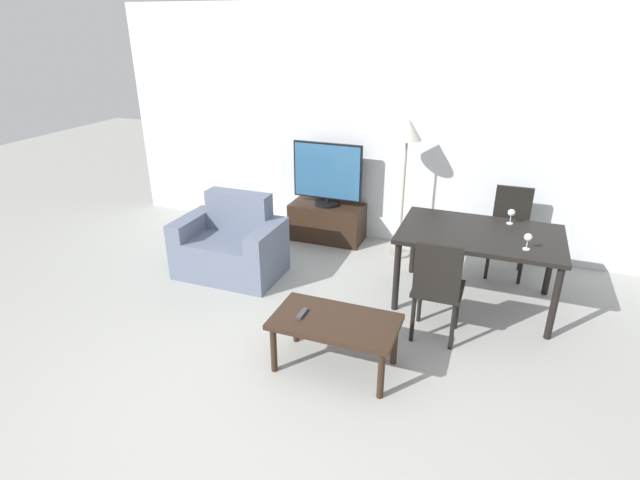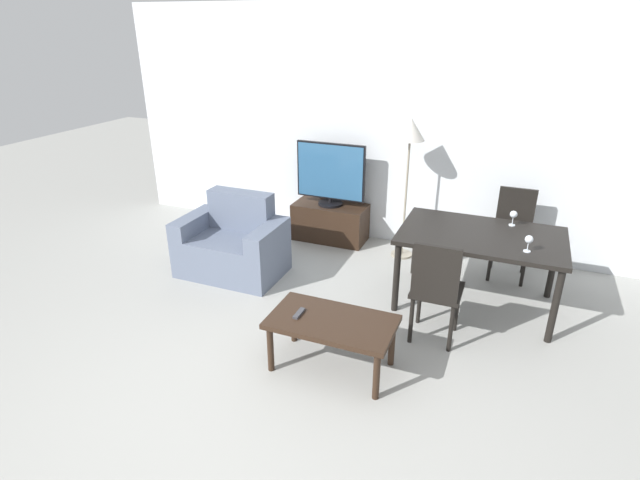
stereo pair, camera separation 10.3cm
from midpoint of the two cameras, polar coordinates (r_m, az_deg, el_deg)
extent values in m
plane|color=#9E9E99|center=(3.59, -9.20, -20.44)|extent=(18.00, 18.00, 0.00)
cube|color=silver|center=(5.88, 6.86, 12.49)|extent=(6.81, 0.06, 2.70)
cube|color=slate|center=(5.36, -10.76, -1.81)|extent=(0.71, 0.69, 0.42)
cube|color=slate|center=(5.39, -9.77, 3.27)|extent=(0.71, 0.20, 0.42)
cube|color=slate|center=(5.55, -14.76, -0.24)|extent=(0.18, 0.69, 0.60)
cube|color=slate|center=(5.11, -6.57, -1.69)|extent=(0.18, 0.69, 0.60)
cube|color=black|center=(6.11, 0.34, 2.08)|extent=(0.88, 0.42, 0.45)
cylinder|color=black|center=(6.02, 0.35, 4.21)|extent=(0.29, 0.29, 0.03)
cylinder|color=black|center=(6.01, 0.35, 4.57)|extent=(0.04, 0.04, 0.05)
cube|color=black|center=(5.90, 0.36, 7.87)|extent=(0.84, 0.04, 0.67)
cube|color=#2D5B84|center=(5.88, 0.28, 7.81)|extent=(0.80, 0.01, 0.63)
cube|color=black|center=(3.79, 0.96, -9.34)|extent=(0.95, 0.53, 0.04)
cylinder|color=black|center=(3.90, -6.08, -12.32)|extent=(0.05, 0.05, 0.39)
cylinder|color=black|center=(3.66, 6.16, -15.08)|extent=(0.05, 0.05, 0.39)
cylinder|color=black|center=(4.21, -3.50, -9.21)|extent=(0.05, 0.05, 0.39)
cylinder|color=black|center=(3.99, 7.78, -11.49)|extent=(0.05, 0.05, 0.39)
cube|color=black|center=(4.75, 17.30, 0.63)|extent=(1.45, 0.93, 0.04)
cylinder|color=black|center=(4.61, 8.11, -4.16)|extent=(0.06, 0.06, 0.68)
cylinder|color=black|center=(4.56, 24.62, -6.61)|extent=(0.06, 0.06, 0.68)
cylinder|color=black|center=(5.33, 10.13, -0.33)|extent=(0.06, 0.06, 0.68)
cylinder|color=black|center=(5.29, 24.34, -2.40)|extent=(0.06, 0.06, 0.68)
cube|color=black|center=(4.25, 12.68, -5.45)|extent=(0.40, 0.40, 0.04)
cylinder|color=black|center=(4.53, 10.72, -6.77)|extent=(0.04, 0.04, 0.43)
cylinder|color=black|center=(4.50, 14.79, -7.41)|extent=(0.04, 0.04, 0.43)
cylinder|color=black|center=(4.25, 9.87, -8.87)|extent=(0.04, 0.04, 0.43)
cylinder|color=black|center=(4.22, 14.23, -9.57)|extent=(0.04, 0.04, 0.43)
cube|color=black|center=(3.98, 12.57, -3.57)|extent=(0.37, 0.04, 0.46)
cube|color=black|center=(5.49, 20.22, 0.48)|extent=(0.40, 0.40, 0.04)
cylinder|color=black|center=(5.43, 18.12, -2.17)|extent=(0.04, 0.04, 0.43)
cylinder|color=black|center=(5.44, 21.50, -2.66)|extent=(0.04, 0.04, 0.43)
cylinder|color=black|center=(5.73, 18.36, -0.84)|extent=(0.04, 0.04, 0.43)
cylinder|color=black|center=(5.73, 21.56, -1.30)|extent=(0.04, 0.04, 0.43)
cube|color=black|center=(5.58, 20.65, 3.48)|extent=(0.37, 0.04, 0.46)
cylinder|color=gray|center=(5.85, 8.52, -1.52)|extent=(0.24, 0.24, 0.02)
cylinder|color=gray|center=(5.60, 8.93, 4.68)|extent=(0.02, 0.02, 1.31)
cone|color=beige|center=(5.40, 9.46, 12.47)|extent=(0.31, 0.31, 0.24)
cube|color=#38383D|center=(3.84, -2.85, -8.41)|extent=(0.04, 0.15, 0.02)
cylinder|color=silver|center=(5.04, 20.32, 1.80)|extent=(0.06, 0.06, 0.01)
cylinder|color=silver|center=(5.02, 20.38, 2.21)|extent=(0.01, 0.01, 0.07)
sphere|color=silver|center=(5.00, 20.49, 2.95)|extent=(0.07, 0.07, 0.07)
cylinder|color=silver|center=(4.51, 21.89, -0.97)|extent=(0.06, 0.06, 0.01)
cylinder|color=silver|center=(4.50, 21.97, -0.52)|extent=(0.01, 0.01, 0.07)
sphere|color=silver|center=(4.47, 22.10, 0.29)|extent=(0.07, 0.07, 0.07)
camera|label=1|loc=(0.05, -90.65, -0.28)|focal=28.00mm
camera|label=2|loc=(0.05, 89.35, 0.28)|focal=28.00mm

